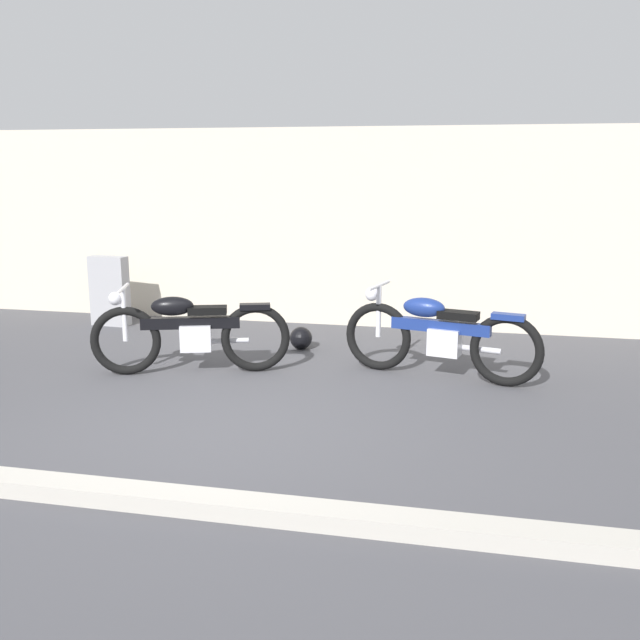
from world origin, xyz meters
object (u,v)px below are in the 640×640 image
stone_marker (110,291)px  motorcycle_blue (438,335)px  motorcycle_black (189,332)px  helmet (301,338)px

stone_marker → motorcycle_blue: 4.95m
motorcycle_black → helmet: bearing=-144.1°
stone_marker → helmet: (2.96, -0.73, -0.35)m
motorcycle_blue → motorcycle_black: bearing=22.0°
helmet → motorcycle_black: size_ratio=0.13×
helmet → stone_marker: bearing=166.1°
stone_marker → motorcycle_blue: (4.68, -1.59, -0.02)m
stone_marker → motorcycle_black: bearing=-44.6°
helmet → motorcycle_blue: 1.95m
stone_marker → helmet: bearing=-13.9°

